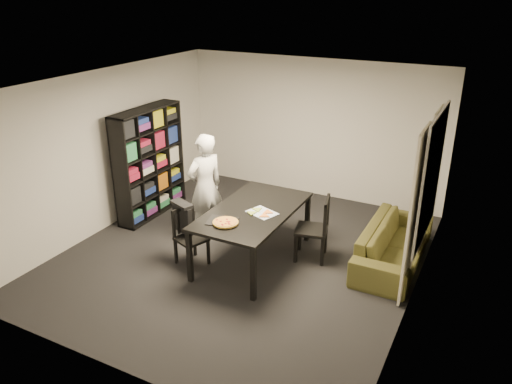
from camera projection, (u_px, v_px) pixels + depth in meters
The scene contains 16 objects.
room at pixel (242, 175), 7.08m from camera, with size 5.01×5.51×2.61m.
window_pane at pixel (432, 177), 6.45m from camera, with size 0.02×1.40×1.60m, color black.
window_frame at pixel (432, 177), 6.45m from camera, with size 0.03×1.52×1.72m, color white.
curtain_left at pixel (414, 216), 6.19m from camera, with size 0.03×0.70×2.25m, color beige.
curtain_right at pixel (428, 187), 7.05m from camera, with size 0.03×0.70×2.25m, color beige.
bookshelf at pixel (149, 163), 8.62m from camera, with size 0.35×1.50×1.90m, color black.
dining_table at pixel (253, 214), 7.19m from camera, with size 1.09×1.96×0.82m.
chair_left at pixel (188, 232), 7.22m from camera, with size 0.51×0.51×0.85m.
chair_right at pixel (318, 225), 7.28m from camera, with size 0.55×0.55×0.98m.
draped_jacket at pixel (182, 216), 7.22m from camera, with size 0.41×0.29×0.47m.
person at pixel (205, 187), 7.82m from camera, with size 0.63×0.41×1.72m, color silver.
baking_tray at pixel (222, 221), 6.80m from camera, with size 0.40×0.32×0.01m, color black.
pepperoni_pizza at pixel (226, 222), 6.71m from camera, with size 0.35×0.35×0.03m.
kitchen_towel at pixel (262, 213), 7.05m from camera, with size 0.40×0.30×0.01m, color white.
pizza_slices at pixel (260, 212), 7.03m from camera, with size 0.37×0.31×0.01m, color gold, non-canonical shape.
sofa at pixel (394, 244), 7.30m from camera, with size 2.00×0.78×0.58m, color #41411A.
Camera 1 is at (3.21, -5.79, 3.82)m, focal length 35.00 mm.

